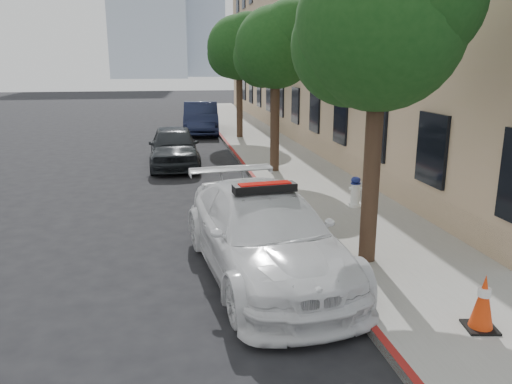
{
  "coord_description": "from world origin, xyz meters",
  "views": [
    {
      "loc": [
        -0.62,
        -10.09,
        3.66
      ],
      "look_at": [
        1.19,
        0.02,
        1.0
      ],
      "focal_mm": 35.0,
      "sensor_mm": 36.0,
      "label": 1
    }
  ],
  "objects_px": {
    "parked_car_mid": "(174,146)",
    "fire_hydrant": "(355,192)",
    "police_car": "(265,234)",
    "parked_car_far": "(201,118)",
    "traffic_cone": "(483,302)"
  },
  "relations": [
    {
      "from": "fire_hydrant",
      "to": "traffic_cone",
      "type": "height_order",
      "value": "traffic_cone"
    },
    {
      "from": "police_car",
      "to": "fire_hydrant",
      "type": "xyz_separation_m",
      "value": [
        2.98,
        3.35,
        -0.24
      ]
    },
    {
      "from": "police_car",
      "to": "traffic_cone",
      "type": "distance_m",
      "value": 3.62
    },
    {
      "from": "parked_car_far",
      "to": "parked_car_mid",
      "type": "bearing_deg",
      "value": -96.72
    },
    {
      "from": "fire_hydrant",
      "to": "police_car",
      "type": "bearing_deg",
      "value": -113.55
    },
    {
      "from": "parked_car_mid",
      "to": "parked_car_far",
      "type": "bearing_deg",
      "value": 79.45
    },
    {
      "from": "parked_car_far",
      "to": "traffic_cone",
      "type": "distance_m",
      "value": 21.35
    },
    {
      "from": "parked_car_mid",
      "to": "fire_hydrant",
      "type": "relative_size",
      "value": 5.61
    },
    {
      "from": "police_car",
      "to": "traffic_cone",
      "type": "xyz_separation_m",
      "value": [
        2.48,
        -2.63,
        -0.23
      ]
    },
    {
      "from": "parked_car_far",
      "to": "fire_hydrant",
      "type": "height_order",
      "value": "parked_car_far"
    },
    {
      "from": "police_car",
      "to": "traffic_cone",
      "type": "bearing_deg",
      "value": -52.85
    },
    {
      "from": "parked_car_far",
      "to": "fire_hydrant",
      "type": "xyz_separation_m",
      "value": [
        2.76,
        -15.26,
        -0.3
      ]
    },
    {
      "from": "parked_car_far",
      "to": "fire_hydrant",
      "type": "distance_m",
      "value": 15.51
    },
    {
      "from": "police_car",
      "to": "fire_hydrant",
      "type": "bearing_deg",
      "value": 42.08
    },
    {
      "from": "parked_car_mid",
      "to": "parked_car_far",
      "type": "relative_size",
      "value": 0.86
    }
  ]
}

